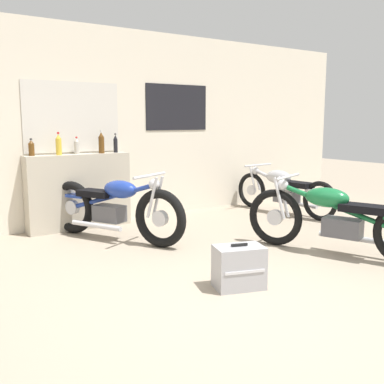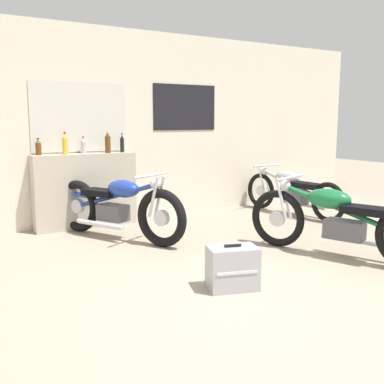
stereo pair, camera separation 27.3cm
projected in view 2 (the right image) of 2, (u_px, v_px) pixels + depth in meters
ground_plane at (253, 315)px, 3.47m from camera, size 24.00×24.00×0.00m
wall_back at (93, 126)px, 6.39m from camera, size 10.00×0.07×2.80m
sill_counter at (85, 191)px, 6.28m from camera, size 1.43×0.28×1.03m
bottle_leftmost at (38, 148)px, 5.90m from camera, size 0.07×0.07×0.22m
bottle_left_center at (65, 144)px, 6.01m from camera, size 0.08×0.08×0.30m
bottle_center at (83, 146)px, 6.23m from camera, size 0.07×0.07×0.23m
bottle_right_center at (108, 143)px, 6.31m from camera, size 0.08×0.08×0.32m
bottle_rightmost at (122, 144)px, 6.45m from camera, size 0.06×0.06×0.27m
motorcycle_green at (338, 220)px, 4.87m from camera, size 0.94×2.02×0.86m
motorcycle_blue at (117, 207)px, 5.65m from camera, size 1.06×1.92×0.86m
motorcycle_silver at (292, 191)px, 7.12m from camera, size 0.64×1.97×0.76m
hard_case_silver at (232, 268)px, 3.99m from camera, size 0.50×0.40×0.41m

